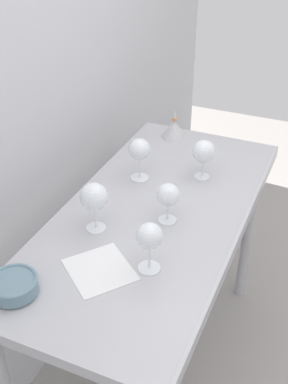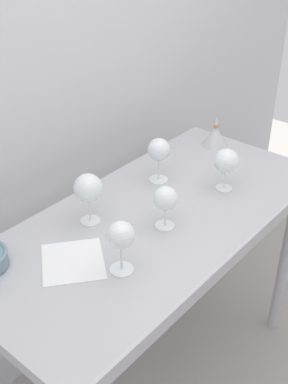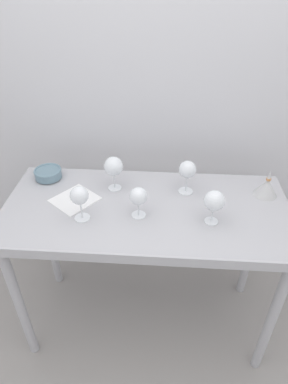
# 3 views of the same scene
# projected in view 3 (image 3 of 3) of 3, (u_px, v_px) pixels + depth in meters

# --- Properties ---
(ground_plane) EXTENTS (6.00, 6.00, 0.00)m
(ground_plane) POSITION_uv_depth(u_px,v_px,m) (146.00, 317.00, 2.15)
(ground_plane) COLOR #9B9590
(back_wall) EXTENTS (3.80, 0.04, 2.60)m
(back_wall) POSITION_uv_depth(u_px,v_px,m) (153.00, 92.00, 1.80)
(back_wall) COLOR silver
(back_wall) RESTS_ON ground_plane
(steel_counter) EXTENTS (1.40, 0.65, 0.90)m
(steel_counter) POSITION_uv_depth(u_px,v_px,m) (146.00, 224.00, 1.69)
(steel_counter) COLOR #B1B1B6
(steel_counter) RESTS_ON ground_plane
(wine_glass_near_right) EXTENTS (0.09, 0.09, 0.17)m
(wine_glass_near_right) POSITION_uv_depth(u_px,v_px,m) (214.00, 201.00, 1.47)
(wine_glass_near_right) COLOR white
(wine_glass_near_right) RESTS_ON steel_counter
(wine_glass_far_left) EXTENTS (0.10, 0.10, 0.18)m
(wine_glass_far_left) POSITION_uv_depth(u_px,v_px,m) (114.00, 167.00, 1.68)
(wine_glass_far_left) COLOR white
(wine_glass_far_left) RESTS_ON steel_counter
(wine_glass_far_right) EXTENTS (0.09, 0.09, 0.18)m
(wine_glass_far_right) POSITION_uv_depth(u_px,v_px,m) (187.00, 170.00, 1.66)
(wine_glass_far_right) COLOR white
(wine_glass_far_right) RESTS_ON steel_counter
(wine_glass_near_left) EXTENTS (0.08, 0.08, 0.17)m
(wine_glass_near_left) POSITION_uv_depth(u_px,v_px,m) (79.00, 197.00, 1.48)
(wine_glass_near_left) COLOR white
(wine_glass_near_left) RESTS_ON steel_counter
(wine_glass_near_center) EXTENTS (0.08, 0.08, 0.15)m
(wine_glass_near_center) POSITION_uv_depth(u_px,v_px,m) (138.00, 197.00, 1.51)
(wine_glass_near_center) COLOR white
(wine_glass_near_center) RESTS_ON steel_counter
(tasting_sheet_upper) EXTENTS (0.27, 0.27, 0.00)m
(tasting_sheet_upper) POSITION_uv_depth(u_px,v_px,m) (75.00, 199.00, 1.67)
(tasting_sheet_upper) COLOR white
(tasting_sheet_upper) RESTS_ON steel_counter
(tasting_bowl) EXTENTS (0.15, 0.15, 0.06)m
(tasting_bowl) POSITION_uv_depth(u_px,v_px,m) (48.00, 173.00, 1.82)
(tasting_bowl) COLOR #4C4C4C
(tasting_bowl) RESTS_ON steel_counter
(decanter_funnel) EXTENTS (0.12, 0.12, 0.14)m
(decanter_funnel) POSITION_uv_depth(u_px,v_px,m) (267.00, 187.00, 1.68)
(decanter_funnel) COLOR #BDBDBD
(decanter_funnel) RESTS_ON steel_counter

